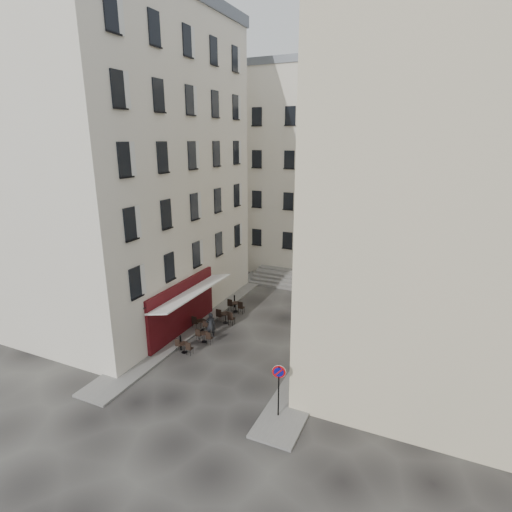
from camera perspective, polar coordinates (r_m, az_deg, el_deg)
The scene contains 18 objects.
ground at distance 24.24m, azimuth -2.74°, elevation -13.79°, with size 90.00×90.00×0.00m, color black.
sidewalk_left at distance 29.29m, azimuth -7.09°, elevation -8.19°, with size 2.00×22.00×0.12m, color slate.
sidewalk_right at distance 25.30m, azimuth 9.81°, elevation -12.49°, with size 2.00×18.00×0.12m, color slate.
building_left at distance 29.61m, azimuth -19.05°, elevation 11.89°, with size 12.20×16.20×20.60m.
building_right at distance 22.31m, azimuth 26.52°, elevation 7.30°, with size 12.20×14.20×18.60m.
building_back at distance 39.19m, azimuth 8.69°, elevation 11.99°, with size 18.20×10.20×18.60m.
cafe_storefront at distance 26.18m, azimuth -10.30°, elevation -7.06°, with size 1.74×7.30×3.50m.
stone_steps at distance 34.70m, azimuth 6.72°, elevation -3.58°, with size 9.00×3.15×0.80m.
bollard_near at distance 24.74m, azimuth -10.72°, elevation -12.02°, with size 0.12×0.12×0.98m.
bollard_mid at distance 27.34m, azimuth -6.50°, elevation -8.95°, with size 0.12×0.12×0.98m.
bollard_far at distance 30.13m, azimuth -3.09°, elevation -6.40°, with size 0.12×0.12×0.98m.
no_parking_sign at distance 18.50m, azimuth 3.26°, elevation -17.44°, with size 0.60×0.18×2.66m.
bistro_table_a at distance 24.48m, azimuth -10.21°, elevation -12.62°, with size 1.14×0.54×0.80m.
bistro_table_b at distance 25.44m, azimuth -7.39°, elevation -11.30°, with size 1.15×0.54×0.81m.
bistro_table_c at distance 26.89m, azimuth -7.84°, elevation -9.60°, with size 1.29×0.61×0.91m.
bistro_table_d at distance 27.66m, azimuth -4.36°, elevation -8.67°, with size 1.35×0.63×0.95m.
bistro_table_e at distance 29.36m, azimuth -2.86°, elevation -7.15°, with size 1.29×0.61×0.91m.
pedestrian at distance 25.84m, azimuth -6.49°, elevation -9.77°, with size 0.61×0.40×1.66m, color black.
Camera 1 is at (9.65, -18.61, 12.16)m, focal length 28.00 mm.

